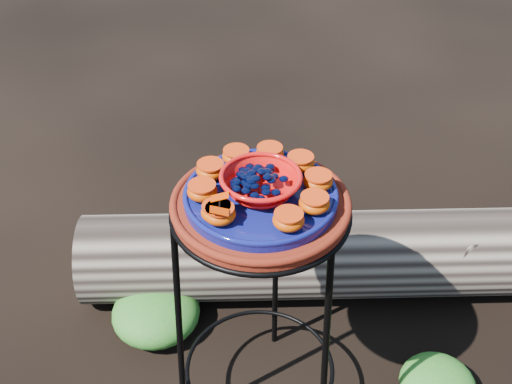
% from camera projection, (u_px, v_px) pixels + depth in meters
% --- Properties ---
extents(plant_stand, '(0.44, 0.44, 0.70)m').
position_uv_depth(plant_stand, '(260.00, 318.00, 1.63)').
color(plant_stand, black).
rests_on(plant_stand, ground).
extents(terracotta_saucer, '(0.39, 0.39, 0.03)m').
position_uv_depth(terracotta_saucer, '(261.00, 206.00, 1.40)').
color(terracotta_saucer, maroon).
rests_on(terracotta_saucer, plant_stand).
extents(cobalt_plate, '(0.33, 0.33, 0.02)m').
position_uv_depth(cobalt_plate, '(261.00, 197.00, 1.39)').
color(cobalt_plate, '#0A1A4F').
rests_on(cobalt_plate, terracotta_saucer).
extents(red_bowl, '(0.17, 0.17, 0.05)m').
position_uv_depth(red_bowl, '(261.00, 184.00, 1.37)').
color(red_bowl, red).
rests_on(red_bowl, cobalt_plate).
extents(glass_gems, '(0.13, 0.13, 0.02)m').
position_uv_depth(glass_gems, '(261.00, 171.00, 1.34)').
color(glass_gems, black).
rests_on(glass_gems, red_bowl).
extents(orange_half_0, '(0.06, 0.06, 0.04)m').
position_uv_depth(orange_half_0, '(220.00, 214.00, 1.29)').
color(orange_half_0, '#B03F02').
rests_on(orange_half_0, cobalt_plate).
extents(orange_half_1, '(0.06, 0.06, 0.04)m').
position_uv_depth(orange_half_1, '(288.00, 220.00, 1.28)').
color(orange_half_1, '#B03F02').
rests_on(orange_half_1, cobalt_plate).
extents(orange_half_2, '(0.06, 0.06, 0.04)m').
position_uv_depth(orange_half_2, '(314.00, 203.00, 1.32)').
color(orange_half_2, '#B03F02').
rests_on(orange_half_2, cobalt_plate).
extents(orange_half_3, '(0.06, 0.06, 0.04)m').
position_uv_depth(orange_half_3, '(318.00, 181.00, 1.38)').
color(orange_half_3, '#B03F02').
rests_on(orange_half_3, cobalt_plate).
extents(orange_half_4, '(0.06, 0.06, 0.04)m').
position_uv_depth(orange_half_4, '(300.00, 163.00, 1.44)').
color(orange_half_4, '#B03F02').
rests_on(orange_half_4, cobalt_plate).
extents(orange_half_5, '(0.06, 0.06, 0.04)m').
position_uv_depth(orange_half_5, '(270.00, 154.00, 1.47)').
color(orange_half_5, '#B03F02').
rests_on(orange_half_5, cobalt_plate).
extents(orange_half_6, '(0.06, 0.06, 0.04)m').
position_uv_depth(orange_half_6, '(236.00, 156.00, 1.46)').
color(orange_half_6, '#B03F02').
rests_on(orange_half_6, cobalt_plate).
extents(orange_half_7, '(0.06, 0.06, 0.04)m').
position_uv_depth(orange_half_7, '(211.00, 170.00, 1.41)').
color(orange_half_7, '#B03F02').
rests_on(orange_half_7, cobalt_plate).
extents(orange_half_8, '(0.06, 0.06, 0.04)m').
position_uv_depth(orange_half_8, '(202.00, 191.00, 1.35)').
color(orange_half_8, '#B03F02').
rests_on(orange_half_8, cobalt_plate).
extents(orange_half_9, '(0.06, 0.06, 0.04)m').
position_uv_depth(orange_half_9, '(217.00, 212.00, 1.30)').
color(orange_half_9, '#B03F02').
rests_on(orange_half_9, cobalt_plate).
extents(butterfly, '(0.09, 0.07, 0.01)m').
position_uv_depth(butterfly, '(220.00, 205.00, 1.28)').
color(butterfly, '#CC2E00').
rests_on(butterfly, orange_half_0).
extents(driftwood_log, '(1.60, 0.77, 0.29)m').
position_uv_depth(driftwood_log, '(320.00, 255.00, 2.11)').
color(driftwood_log, black).
rests_on(driftwood_log, ground).
extents(foliage_left, '(0.28, 0.28, 0.14)m').
position_uv_depth(foliage_left, '(156.00, 311.00, 2.01)').
color(foliage_left, '#18671C').
rests_on(foliage_left, ground).
extents(foliage_right, '(0.22, 0.22, 0.11)m').
position_uv_depth(foliage_right, '(438.00, 384.00, 1.82)').
color(foliage_right, '#18671C').
rests_on(foliage_right, ground).
extents(foliage_back, '(0.33, 0.33, 0.17)m').
position_uv_depth(foliage_back, '(266.00, 248.00, 2.22)').
color(foliage_back, '#18671C').
rests_on(foliage_back, ground).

